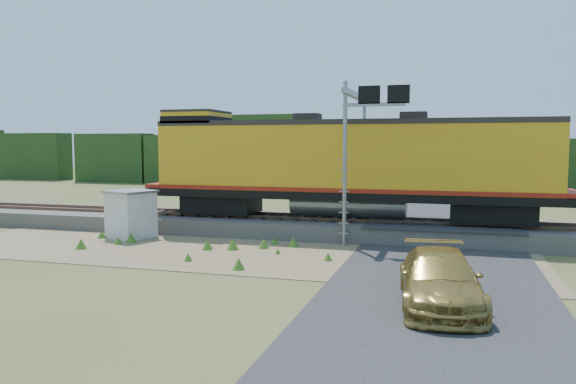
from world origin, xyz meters
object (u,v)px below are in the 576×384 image
(car, at_px, (440,280))
(signal_gantry, at_px, (361,125))
(locomotive, at_px, (342,164))
(shed, at_px, (131,214))

(car, bearing_deg, signal_gantry, 104.21)
(locomotive, bearing_deg, signal_gantry, -33.21)
(signal_gantry, height_order, car, signal_gantry)
(shed, bearing_deg, locomotive, 39.81)
(locomotive, height_order, car, locomotive)
(locomotive, relative_size, shed, 8.27)
(locomotive, xyz_separation_m, signal_gantry, (1.03, -0.67, 1.88))
(locomotive, distance_m, signal_gantry, 2.24)
(locomotive, relative_size, car, 3.90)
(locomotive, xyz_separation_m, shed, (-9.73, -3.54, -2.43))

